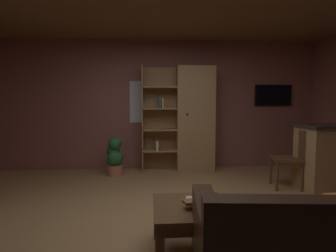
# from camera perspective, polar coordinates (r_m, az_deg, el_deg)

# --- Properties ---
(floor) EXTENTS (6.43, 5.27, 0.02)m
(floor) POSITION_cam_1_polar(r_m,az_deg,el_deg) (3.15, 0.55, -20.25)
(floor) COLOR #A37A4C
(floor) RESTS_ON ground
(wall_back) EXTENTS (6.55, 0.06, 2.59)m
(wall_back) POSITION_cam_1_polar(r_m,az_deg,el_deg) (5.51, -1.68, 4.44)
(wall_back) COLOR #8E544C
(wall_back) RESTS_ON ground
(window_pane_back) EXTENTS (0.66, 0.01, 0.83)m
(window_pane_back) POSITION_cam_1_polar(r_m,az_deg,el_deg) (5.47, -4.64, 5.10)
(window_pane_back) COLOR white
(bookshelf_cabinet) EXTENTS (1.40, 0.41, 2.04)m
(bookshelf_cabinet) POSITION_cam_1_polar(r_m,az_deg,el_deg) (5.31, 4.78, 1.38)
(bookshelf_cabinet) COLOR #A87F51
(bookshelf_cabinet) RESTS_ON ground
(coffee_table) EXTENTS (0.65, 0.68, 0.44)m
(coffee_table) POSITION_cam_1_polar(r_m,az_deg,el_deg) (2.48, 4.91, -18.26)
(coffee_table) COLOR brown
(coffee_table) RESTS_ON ground
(table_book_0) EXTENTS (0.13, 0.10, 0.03)m
(table_book_0) POSITION_cam_1_polar(r_m,az_deg,el_deg) (2.41, 7.03, -16.49)
(table_book_0) COLOR #B22D2D
(table_book_0) RESTS_ON coffee_table
(table_book_1) EXTENTS (0.12, 0.12, 0.02)m
(table_book_1) POSITION_cam_1_polar(r_m,az_deg,el_deg) (2.49, 5.09, -15.15)
(table_book_1) COLOR beige
(table_book_1) RESTS_ON coffee_table
(table_book_2) EXTENTS (0.15, 0.13, 0.02)m
(table_book_2) POSITION_cam_1_polar(r_m,az_deg,el_deg) (2.37, 4.89, -15.70)
(table_book_2) COLOR brown
(table_book_2) RESTS_ON coffee_table
(dining_chair) EXTENTS (0.49, 0.49, 0.92)m
(dining_chair) POSITION_cam_1_polar(r_m,az_deg,el_deg) (4.63, 24.75, -5.53)
(dining_chair) COLOR brown
(dining_chair) RESTS_ON ground
(potted_floor_plant) EXTENTS (0.30, 0.34, 0.71)m
(potted_floor_plant) POSITION_cam_1_polar(r_m,az_deg,el_deg) (5.08, -11.25, -6.37)
(potted_floor_plant) COLOR #B77051
(potted_floor_plant) RESTS_ON ground
(wall_mounted_tv) EXTENTS (0.76, 0.06, 0.43)m
(wall_mounted_tv) POSITION_cam_1_polar(r_m,az_deg,el_deg) (6.03, 21.36, 6.08)
(wall_mounted_tv) COLOR black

